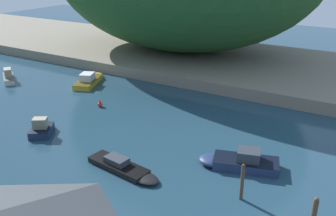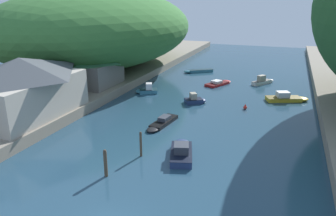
% 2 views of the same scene
% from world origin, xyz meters
% --- Properties ---
extents(water_surface, '(130.00, 130.00, 0.00)m').
position_xyz_m(water_surface, '(0.00, 30.00, 0.00)').
color(water_surface, '#234256').
rests_on(water_surface, ground).
extents(left_bank, '(22.00, 120.00, 1.34)m').
position_xyz_m(left_bank, '(-25.38, 30.00, 0.67)').
color(left_bank, gray).
rests_on(left_bank, ground).
extents(hillside_left, '(34.87, 48.82, 15.41)m').
position_xyz_m(hillside_left, '(-26.48, 42.81, 9.05)').
color(hillside_left, '#387033').
rests_on(hillside_left, left_bank).
extents(waterfront_building, '(9.39, 14.57, 6.88)m').
position_xyz_m(waterfront_building, '(-19.06, 13.88, 4.91)').
color(waterfront_building, '#B2A899').
rests_on(waterfront_building, left_bank).
extents(boathouse_shed, '(6.56, 8.78, 5.51)m').
position_xyz_m(boathouse_shed, '(-18.78, 28.97, 4.20)').
color(boathouse_shed, slate).
rests_on(boathouse_shed, left_bank).
extents(boat_red_skiff, '(4.28, 6.21, 0.84)m').
position_xyz_m(boat_red_skiff, '(-1.27, 41.50, 0.26)').
color(boat_red_skiff, red).
rests_on(boat_red_skiff, water_surface).
extents(boat_moored_right, '(3.59, 6.12, 1.49)m').
position_xyz_m(boat_moored_right, '(1.06, 12.66, 0.47)').
color(boat_moored_right, navy).
rests_on(boat_moored_right, water_surface).
extents(boat_open_rowboat, '(3.48, 3.06, 1.54)m').
position_xyz_m(boat_open_rowboat, '(-2.25, 29.44, 0.47)').
color(boat_open_rowboat, navy).
rests_on(boat_open_rowboat, water_surface).
extents(boat_far_upstream, '(5.83, 4.76, 0.56)m').
position_xyz_m(boat_far_upstream, '(-7.55, 49.80, 0.28)').
color(boat_far_upstream, teal).
rests_on(boat_far_upstream, water_surface).
extents(boat_white_cruiser, '(6.58, 4.20, 1.42)m').
position_xyz_m(boat_white_cruiser, '(10.43, 35.26, 0.43)').
color(boat_white_cruiser, gold).
rests_on(boat_white_cruiser, water_surface).
extents(boat_small_dinghy, '(3.92, 4.98, 1.61)m').
position_xyz_m(boat_small_dinghy, '(6.13, 44.77, 0.48)').
color(boat_small_dinghy, silver).
rests_on(boat_small_dinghy, water_surface).
extents(boat_yellow_tender, '(2.26, 6.30, 0.89)m').
position_xyz_m(boat_yellow_tender, '(-3.69, 19.45, 0.28)').
color(boat_yellow_tender, black).
rests_on(boat_yellow_tender, water_surface).
extents(boat_near_quay, '(3.99, 3.15, 1.60)m').
position_xyz_m(boat_near_quay, '(-11.21, 31.90, 0.47)').
color(boat_near_quay, teal).
rests_on(boat_near_quay, water_surface).
extents(mooring_post_nearest, '(0.31, 0.31, 2.55)m').
position_xyz_m(mooring_post_nearest, '(-3.80, 6.55, 1.28)').
color(mooring_post_nearest, '#4C3D2D').
rests_on(mooring_post_nearest, water_surface).
extents(mooring_post_second, '(0.24, 0.24, 2.58)m').
position_xyz_m(mooring_post_second, '(-2.56, 11.06, 1.30)').
color(mooring_post_second, '#4C3D2D').
rests_on(mooring_post_second, water_surface).
extents(channel_buoy_near, '(0.51, 0.51, 0.77)m').
position_xyz_m(channel_buoy_near, '(5.01, 29.08, 0.30)').
color(channel_buoy_near, red).
rests_on(channel_buoy_near, water_surface).
extents(person_on_quay, '(0.35, 0.44, 1.69)m').
position_xyz_m(person_on_quay, '(-15.69, 9.59, 2.32)').
color(person_on_quay, '#282D3D').
rests_on(person_on_quay, left_bank).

